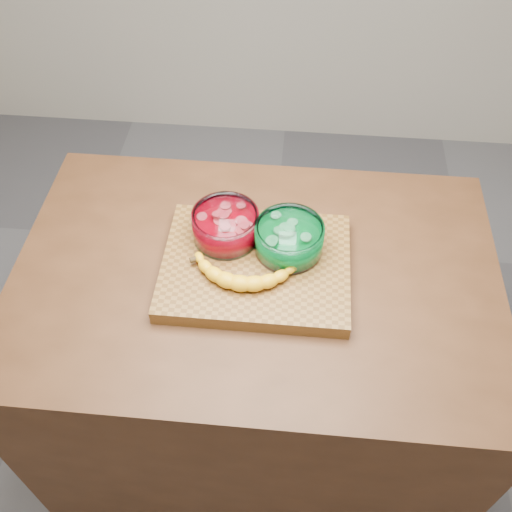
{
  "coord_description": "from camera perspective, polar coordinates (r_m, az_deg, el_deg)",
  "views": [
    {
      "loc": [
        0.08,
        -0.87,
        1.99
      ],
      "look_at": [
        0.0,
        0.0,
        0.96
      ],
      "focal_mm": 40.0,
      "sensor_mm": 36.0,
      "label": 1
    }
  ],
  "objects": [
    {
      "name": "banana",
      "position": [
        1.32,
        -1.28,
        -1.61
      ],
      "size": [
        0.28,
        0.13,
        0.04
      ],
      "primitive_type": null,
      "color": "yellow",
      "rests_on": "cutting_board"
    },
    {
      "name": "counter",
      "position": [
        1.77,
        0.0,
        -10.73
      ],
      "size": [
        1.2,
        0.8,
        0.9
      ],
      "primitive_type": "cube",
      "color": "#492A16",
      "rests_on": "ground"
    },
    {
      "name": "bowl_green",
      "position": [
        1.37,
        3.33,
        1.73
      ],
      "size": [
        0.17,
        0.17,
        0.08
      ],
      "color": "white",
      "rests_on": "cutting_board"
    },
    {
      "name": "bowl_red",
      "position": [
        1.4,
        -3.05,
        3.03
      ],
      "size": [
        0.16,
        0.16,
        0.08
      ],
      "color": "white",
      "rests_on": "cutting_board"
    },
    {
      "name": "ground",
      "position": [
        2.17,
        0.0,
        -16.6
      ],
      "size": [
        3.5,
        3.5,
        0.0
      ],
      "primitive_type": "plane",
      "color": "#5E5D62",
      "rests_on": "ground"
    },
    {
      "name": "cutting_board",
      "position": [
        1.38,
        0.0,
        -1.07
      ],
      "size": [
        0.45,
        0.35,
        0.04
      ],
      "primitive_type": "cube",
      "color": "brown",
      "rests_on": "counter"
    }
  ]
}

